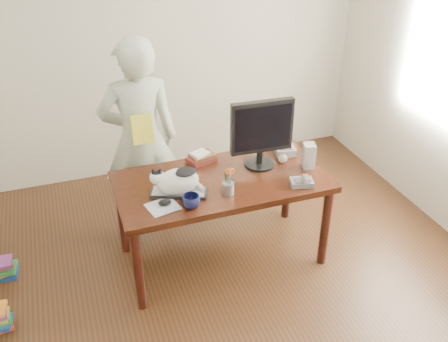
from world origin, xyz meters
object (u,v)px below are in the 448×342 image
(person, at_px, (140,140))
(pen_cup, at_px, (228,187))
(baseball, at_px, (283,159))
(calculator, at_px, (284,148))
(cat, at_px, (176,180))
(phone, at_px, (302,182))
(coffee_mug, at_px, (191,201))
(speaker, at_px, (309,156))
(mouse, at_px, (165,202))
(book_stack, at_px, (201,157))
(book_pile_b, at_px, (0,269))
(keyboard, at_px, (179,192))
(monitor, at_px, (262,131))
(desk, at_px, (219,190))

(person, bearing_deg, pen_cup, 122.19)
(baseball, relative_size, calculator, 0.30)
(cat, xyz_separation_m, phone, (0.91, -0.19, -0.09))
(coffee_mug, height_order, speaker, speaker)
(pen_cup, bearing_deg, mouse, 177.61)
(mouse, xyz_separation_m, book_stack, (0.43, 0.51, 0.01))
(pen_cup, bearing_deg, book_pile_b, 161.80)
(phone, distance_m, baseball, 0.35)
(keyboard, xyz_separation_m, person, (-0.13, 0.70, 0.11))
(monitor, xyz_separation_m, book_pile_b, (-2.07, 0.27, -0.99))
(monitor, bearing_deg, book_stack, 153.15)
(speaker, height_order, calculator, speaker)
(baseball, height_order, book_stack, book_stack)
(phone, relative_size, speaker, 0.95)
(book_stack, bearing_deg, speaker, -42.50)
(keyboard, xyz_separation_m, baseball, (0.90, 0.16, 0.02))
(cat, bearing_deg, coffee_mug, -52.69)
(monitor, distance_m, book_stack, 0.55)
(cat, relative_size, coffee_mug, 3.19)
(calculator, relative_size, person, 0.14)
(keyboard, bearing_deg, speaker, 24.15)
(pen_cup, height_order, calculator, pen_cup)
(coffee_mug, height_order, book_pile_b, coffee_mug)
(pen_cup, bearing_deg, speaker, 12.23)
(phone, bearing_deg, calculator, 95.31)
(baseball, bearing_deg, pen_cup, -153.28)
(keyboard, height_order, speaker, speaker)
(cat, distance_m, phone, 0.93)
(desk, height_order, person, person)
(keyboard, height_order, calculator, calculator)
(pen_cup, relative_size, baseball, 2.93)
(coffee_mug, bearing_deg, person, 101.09)
(monitor, xyz_separation_m, calculator, (0.28, 0.16, -0.28))
(coffee_mug, relative_size, book_pile_b, 0.47)
(speaker, bearing_deg, pen_cup, -152.21)
(mouse, bearing_deg, keyboard, 25.41)
(phone, distance_m, speaker, 0.29)
(cat, distance_m, book_pile_b, 1.62)
(book_pile_b, bearing_deg, book_stack, -1.12)
(phone, bearing_deg, desk, 162.18)
(desk, relative_size, calculator, 6.57)
(speaker, xyz_separation_m, calculator, (-0.07, 0.29, -0.07))
(desk, distance_m, book_pile_b, 1.82)
(cat, relative_size, book_stack, 1.56)
(pen_cup, bearing_deg, phone, -6.62)
(speaker, bearing_deg, mouse, -157.83)
(cat, relative_size, pen_cup, 1.83)
(cat, bearing_deg, mouse, -115.50)
(phone, relative_size, calculator, 0.78)
(keyboard, distance_m, book_stack, 0.50)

